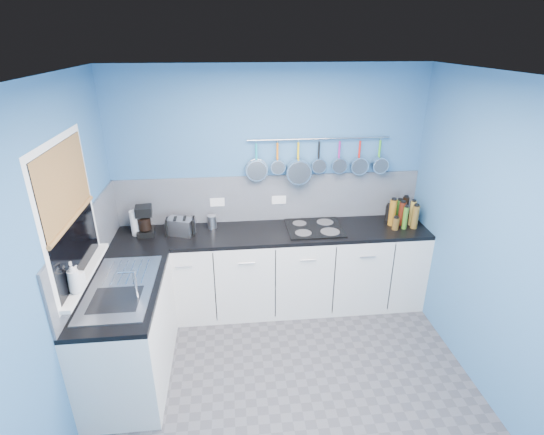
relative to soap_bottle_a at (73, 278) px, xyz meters
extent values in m
cube|color=#47474C|center=(1.53, -0.03, -1.18)|extent=(3.20, 3.00, 0.02)
cube|color=white|center=(1.53, -0.03, 1.34)|extent=(3.20, 3.00, 0.02)
cube|color=teal|center=(1.53, 1.48, 0.08)|extent=(3.20, 0.02, 2.50)
cube|color=teal|center=(-0.08, -0.03, 0.08)|extent=(0.02, 3.00, 2.50)
cube|color=teal|center=(3.14, -0.03, 0.08)|extent=(0.02, 3.00, 2.50)
cube|color=#9398A5|center=(1.53, 1.45, -0.02)|extent=(3.20, 0.02, 0.50)
cube|color=#9398A5|center=(-0.06, 0.57, -0.02)|extent=(0.02, 1.80, 0.50)
cube|color=silver|center=(1.53, 1.17, -0.74)|extent=(3.20, 0.60, 0.86)
cube|color=black|center=(1.53, 1.17, -0.29)|extent=(3.20, 0.60, 0.04)
cube|color=silver|center=(0.23, 0.27, -0.74)|extent=(0.60, 1.20, 0.86)
cube|color=black|center=(0.23, 0.27, -0.29)|extent=(0.60, 1.20, 0.04)
cube|color=white|center=(-0.05, 0.27, 0.38)|extent=(0.01, 1.00, 1.10)
cube|color=black|center=(-0.04, 0.27, 0.38)|extent=(0.01, 0.90, 1.00)
cube|color=#9C5D33|center=(-0.03, 0.27, 0.61)|extent=(0.01, 0.90, 0.55)
cube|color=white|center=(-0.02, 0.27, -0.13)|extent=(0.10, 0.98, 0.03)
cube|color=silver|center=(0.23, 0.27, -0.27)|extent=(0.50, 0.95, 0.01)
cube|color=white|center=(0.98, 1.44, -0.04)|extent=(0.15, 0.01, 0.09)
cube|color=white|center=(1.63, 1.44, -0.04)|extent=(0.15, 0.01, 0.09)
cylinder|color=silver|center=(2.03, 1.42, 0.61)|extent=(1.45, 0.02, 0.02)
imported|color=white|center=(0.00, 0.00, 0.00)|extent=(0.12, 0.12, 0.24)
imported|color=white|center=(0.00, 0.07, -0.03)|extent=(0.09, 0.09, 0.17)
cylinder|color=white|center=(0.18, 1.23, -0.14)|extent=(0.14, 0.14, 0.25)
cube|color=silver|center=(0.61, 1.19, -0.19)|extent=(0.29, 0.23, 0.17)
cylinder|color=silver|center=(0.92, 1.31, -0.20)|extent=(0.11, 0.11, 0.14)
cube|color=black|center=(1.97, 1.18, -0.26)|extent=(0.57, 0.50, 0.01)
cylinder|color=black|center=(2.97, 1.30, -0.14)|extent=(0.07, 0.07, 0.26)
cylinder|color=#265919|center=(2.91, 1.30, -0.16)|extent=(0.07, 0.07, 0.23)
cylinder|color=black|center=(2.80, 1.30, -0.18)|extent=(0.07, 0.07, 0.17)
cylinder|color=olive|center=(3.00, 1.17, -0.14)|extent=(0.06, 0.06, 0.26)
cylinder|color=#4C190C|center=(2.89, 1.18, -0.15)|extent=(0.07, 0.07, 0.25)
cylinder|color=#8C5914|center=(2.79, 1.19, -0.13)|extent=(0.07, 0.07, 0.28)
cylinder|color=brown|center=(3.00, 1.09, -0.15)|extent=(0.07, 0.07, 0.24)
cylinder|color=#3F721E|center=(2.89, 1.08, -0.15)|extent=(0.05, 0.05, 0.24)
cylinder|color=brown|center=(2.79, 1.08, -0.21)|extent=(0.07, 0.07, 0.13)
camera|label=1|loc=(1.13, -2.62, 1.56)|focal=27.33mm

